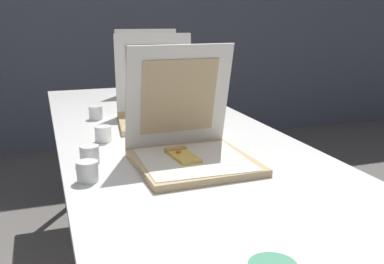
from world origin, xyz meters
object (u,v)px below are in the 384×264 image
object	(u,v)px
cup_white_far	(96,113)
pizza_box_front	(190,147)
pizza_box_back	(151,89)
pizza_box_middle	(159,109)
table	(172,147)
cup_white_near_left	(87,171)
cup_white_near_center	(90,155)
cup_white_mid	(103,134)

from	to	relation	value
cup_white_far	pizza_box_front	bearing A→B (deg)	-73.91
pizza_box_front	pizza_box_back	xyz separation A→B (m)	(0.15, 1.12, 0.00)
pizza_box_front	pizza_box_middle	world-z (taller)	pizza_box_middle
table	cup_white_near_left	distance (m)	0.53
pizza_box_front	cup_white_far	distance (m)	0.74
cup_white_near_left	cup_white_near_center	xyz separation A→B (m)	(0.02, 0.15, 0.00)
pizza_box_front	pizza_box_middle	bearing A→B (deg)	83.01
pizza_box_front	cup_white_far	world-z (taller)	pizza_box_front
cup_white_near_left	cup_white_mid	world-z (taller)	same
table	pizza_box_middle	world-z (taller)	pizza_box_middle
cup_white_near_left	pizza_box_front	bearing A→B (deg)	10.38
table	pizza_box_middle	size ratio (longest dim) A/B	5.58
pizza_box_back	pizza_box_middle	bearing A→B (deg)	-93.88
pizza_box_back	cup_white_mid	size ratio (longest dim) A/B	6.78
cup_white_mid	cup_white_near_center	size ratio (longest dim) A/B	1.00
table	cup_white_near_center	size ratio (longest dim) A/B	40.32
cup_white_near_left	pizza_box_middle	bearing A→B (deg)	59.14
cup_white_near_left	cup_white_mid	distance (m)	0.40
pizza_box_middle	cup_white_far	xyz separation A→B (m)	(-0.26, 0.14, -0.03)
pizza_box_middle	pizza_box_back	world-z (taller)	pizza_box_back
pizza_box_back	cup_white_mid	world-z (taller)	pizza_box_back
cup_white_near_center	pizza_box_back	bearing A→B (deg)	66.35
cup_white_near_left	cup_white_near_center	world-z (taller)	same
table	pizza_box_back	bearing A→B (deg)	81.87
pizza_box_middle	cup_white_near_left	world-z (taller)	pizza_box_middle
pizza_box_front	table	bearing A→B (deg)	81.90
pizza_box_back	pizza_box_front	bearing A→B (deg)	-91.42
pizza_box_middle	cup_white_near_left	distance (m)	0.73
table	cup_white_far	size ratio (longest dim) A/B	40.32
pizza_box_front	cup_white_mid	xyz separation A→B (m)	(-0.23, 0.33, -0.02)
table	cup_white_mid	size ratio (longest dim) A/B	40.32
table	cup_white_mid	xyz separation A→B (m)	(-0.26, 0.01, 0.07)
pizza_box_middle	cup_white_near_center	xyz separation A→B (m)	(-0.35, -0.48, -0.03)
cup_white_mid	cup_white_near_center	world-z (taller)	same
cup_white_near_left	pizza_box_back	bearing A→B (deg)	68.14
cup_white_far	cup_white_near_left	xyz separation A→B (m)	(-0.12, -0.77, 0.00)
pizza_box_middle	cup_white_near_center	size ratio (longest dim) A/B	7.22
table	cup_white_mid	world-z (taller)	cup_white_mid
pizza_box_front	cup_white_near_left	world-z (taller)	pizza_box_front
table	cup_white_near_left	size ratio (longest dim) A/B	40.32
pizza_box_back	cup_white_near_left	xyz separation A→B (m)	(-0.47, -1.18, -0.02)
cup_white_mid	cup_white_near_center	distance (m)	0.25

